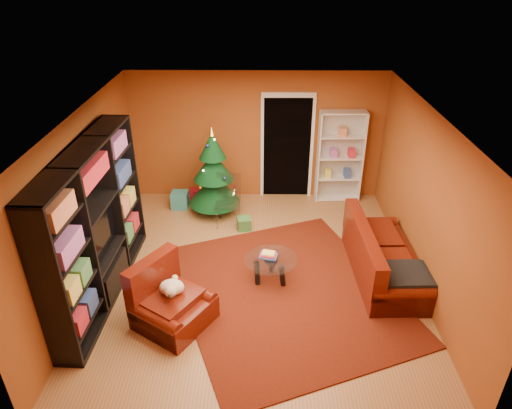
{
  "coord_description": "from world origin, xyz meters",
  "views": [
    {
      "loc": [
        0.06,
        -5.86,
        4.51
      ],
      "look_at": [
        0.0,
        0.4,
        1.05
      ],
      "focal_mm": 32.0,
      "sensor_mm": 36.0,
      "label": 1
    }
  ],
  "objects_px": {
    "sofa": "(385,252)",
    "acrylic_chair": "(228,204)",
    "christmas_tree": "(214,172)",
    "coffee_table": "(271,270)",
    "gift_box_red": "(196,194)",
    "rug": "(286,292)",
    "armchair": "(173,301)",
    "media_unit": "(94,226)",
    "dog": "(172,287)",
    "gift_box_green": "(244,224)",
    "gift_box_teal": "(180,200)",
    "white_bookshelf": "(340,157)"
  },
  "relations": [
    {
      "from": "media_unit",
      "to": "dog",
      "type": "bearing_deg",
      "value": -25.89
    },
    {
      "from": "gift_box_teal",
      "to": "gift_box_green",
      "type": "relative_size",
      "value": 1.41
    },
    {
      "from": "white_bookshelf",
      "to": "armchair",
      "type": "height_order",
      "value": "white_bookshelf"
    },
    {
      "from": "christmas_tree",
      "to": "acrylic_chair",
      "type": "height_order",
      "value": "christmas_tree"
    },
    {
      "from": "white_bookshelf",
      "to": "media_unit",
      "type": "bearing_deg",
      "value": -143.85
    },
    {
      "from": "gift_box_teal",
      "to": "gift_box_green",
      "type": "xyz_separation_m",
      "value": [
        1.32,
        -0.83,
        -0.05
      ]
    },
    {
      "from": "white_bookshelf",
      "to": "coffee_table",
      "type": "relative_size",
      "value": 2.34
    },
    {
      "from": "christmas_tree",
      "to": "dog",
      "type": "distance_m",
      "value": 3.06
    },
    {
      "from": "white_bookshelf",
      "to": "dog",
      "type": "relative_size",
      "value": 4.82
    },
    {
      "from": "coffee_table",
      "to": "acrylic_chair",
      "type": "bearing_deg",
      "value": 114.27
    },
    {
      "from": "media_unit",
      "to": "coffee_table",
      "type": "height_order",
      "value": "media_unit"
    },
    {
      "from": "rug",
      "to": "media_unit",
      "type": "bearing_deg",
      "value": 179.49
    },
    {
      "from": "gift_box_green",
      "to": "sofa",
      "type": "bearing_deg",
      "value": -30.93
    },
    {
      "from": "white_bookshelf",
      "to": "armchair",
      "type": "xyz_separation_m",
      "value": [
        -2.76,
        -3.68,
        -0.56
      ]
    },
    {
      "from": "media_unit",
      "to": "dog",
      "type": "distance_m",
      "value": 1.43
    },
    {
      "from": "rug",
      "to": "sofa",
      "type": "distance_m",
      "value": 1.67
    },
    {
      "from": "dog",
      "to": "sofa",
      "type": "xyz_separation_m",
      "value": [
        3.14,
        1.04,
        -0.13
      ]
    },
    {
      "from": "media_unit",
      "to": "gift_box_red",
      "type": "bearing_deg",
      "value": 73.35
    },
    {
      "from": "sofa",
      "to": "coffee_table",
      "type": "bearing_deg",
      "value": 93.59
    },
    {
      "from": "dog",
      "to": "armchair",
      "type": "bearing_deg",
      "value": -135.0
    },
    {
      "from": "gift_box_green",
      "to": "armchair",
      "type": "bearing_deg",
      "value": -109.57
    },
    {
      "from": "sofa",
      "to": "acrylic_chair",
      "type": "height_order",
      "value": "acrylic_chair"
    },
    {
      "from": "gift_box_red",
      "to": "sofa",
      "type": "distance_m",
      "value": 4.15
    },
    {
      "from": "media_unit",
      "to": "dog",
      "type": "height_order",
      "value": "media_unit"
    },
    {
      "from": "rug",
      "to": "gift_box_green",
      "type": "bearing_deg",
      "value": 111.16
    },
    {
      "from": "rug",
      "to": "gift_box_red",
      "type": "bearing_deg",
      "value": 120.38
    },
    {
      "from": "media_unit",
      "to": "gift_box_teal",
      "type": "bearing_deg",
      "value": 76.56
    },
    {
      "from": "acrylic_chair",
      "to": "dog",
      "type": "bearing_deg",
      "value": -98.63
    },
    {
      "from": "gift_box_teal",
      "to": "gift_box_green",
      "type": "height_order",
      "value": "gift_box_teal"
    },
    {
      "from": "gift_box_teal",
      "to": "dog",
      "type": "bearing_deg",
      "value": -82.46
    },
    {
      "from": "gift_box_red",
      "to": "dog",
      "type": "xyz_separation_m",
      "value": [
        0.15,
        -3.56,
        0.45
      ]
    },
    {
      "from": "gift_box_teal",
      "to": "christmas_tree",
      "type": "bearing_deg",
      "value": -14.52
    },
    {
      "from": "rug",
      "to": "white_bookshelf",
      "type": "bearing_deg",
      "value": 68.53
    },
    {
      "from": "dog",
      "to": "acrylic_chair",
      "type": "xyz_separation_m",
      "value": [
        0.59,
        2.58,
        -0.13
      ]
    },
    {
      "from": "armchair",
      "to": "sofa",
      "type": "bearing_deg",
      "value": -37.25
    },
    {
      "from": "gift_box_red",
      "to": "coffee_table",
      "type": "distance_m",
      "value": 3.08
    },
    {
      "from": "media_unit",
      "to": "armchair",
      "type": "relative_size",
      "value": 3.07
    },
    {
      "from": "armchair",
      "to": "coffee_table",
      "type": "height_order",
      "value": "armchair"
    },
    {
      "from": "gift_box_green",
      "to": "acrylic_chair",
      "type": "bearing_deg",
      "value": 148.47
    },
    {
      "from": "christmas_tree",
      "to": "gift_box_teal",
      "type": "xyz_separation_m",
      "value": [
        -0.72,
        0.19,
        -0.7
      ]
    },
    {
      "from": "gift_box_red",
      "to": "sofa",
      "type": "relative_size",
      "value": 0.11
    },
    {
      "from": "christmas_tree",
      "to": "white_bookshelf",
      "type": "relative_size",
      "value": 0.92
    },
    {
      "from": "rug",
      "to": "gift_box_green",
      "type": "height_order",
      "value": "gift_box_green"
    },
    {
      "from": "media_unit",
      "to": "sofa",
      "type": "distance_m",
      "value": 4.37
    },
    {
      "from": "rug",
      "to": "gift_box_green",
      "type": "distance_m",
      "value": 1.93
    },
    {
      "from": "gift_box_green",
      "to": "acrylic_chair",
      "type": "xyz_separation_m",
      "value": [
        -0.3,
        0.18,
        0.32
      ]
    },
    {
      "from": "rug",
      "to": "sofa",
      "type": "relative_size",
      "value": 1.74
    },
    {
      "from": "christmas_tree",
      "to": "coffee_table",
      "type": "xyz_separation_m",
      "value": [
        1.06,
        -2.16,
        -0.64
      ]
    },
    {
      "from": "gift_box_red",
      "to": "gift_box_green",
      "type": "bearing_deg",
      "value": -48.17
    },
    {
      "from": "christmas_tree",
      "to": "gift_box_green",
      "type": "xyz_separation_m",
      "value": [
        0.59,
        -0.64,
        -0.74
      ]
    }
  ]
}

